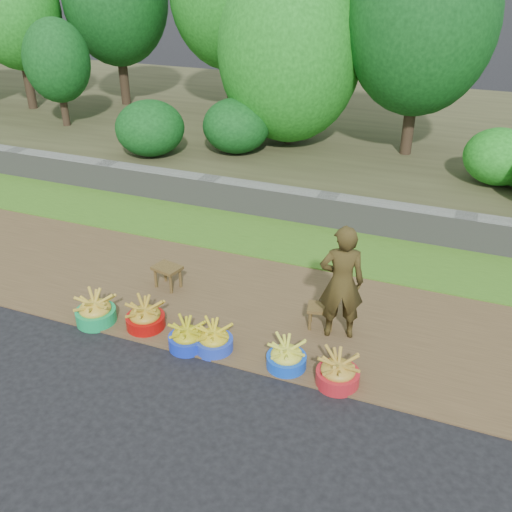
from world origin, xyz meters
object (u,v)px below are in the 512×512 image
at_px(basin_e, 287,357).
at_px(basin_a, 95,311).
at_px(stool_right, 321,311).
at_px(basin_c, 187,337).
at_px(basin_d, 214,339).
at_px(stool_left, 167,271).
at_px(basin_b, 145,317).
at_px(vendor_woman, 342,283).
at_px(basin_f, 338,372).

bearing_deg(basin_e, basin_a, -178.94).
relative_size(basin_e, stool_right, 1.17).
bearing_deg(stool_right, basin_c, -144.59).
bearing_deg(basin_d, stool_left, 139.43).
bearing_deg(basin_d, basin_b, 174.85).
relative_size(basin_c, basin_d, 0.99).
distance_m(basin_c, vendor_woman, 1.94).
height_order(basin_c, stool_right, basin_c).
height_order(basin_a, basin_f, basin_a).
relative_size(basin_b, basin_c, 1.09).
bearing_deg(basin_f, vendor_woman, 104.48).
xyz_separation_m(basin_d, basin_e, (0.90, 0.01, 0.00)).
relative_size(basin_f, stool_left, 1.13).
xyz_separation_m(basin_f, stool_right, (-0.47, 0.94, 0.10)).
bearing_deg(basin_a, stool_left, 67.49).
bearing_deg(stool_right, basin_f, -63.76).
relative_size(basin_b, basin_f, 1.02).
bearing_deg(basin_a, stool_right, 19.20).
xyz_separation_m(basin_c, basin_d, (0.32, 0.07, 0.00)).
bearing_deg(basin_b, basin_e, -2.37).
xyz_separation_m(basin_f, vendor_woman, (-0.23, 0.87, 0.60)).
distance_m(basin_b, vendor_woman, 2.47).
xyz_separation_m(basin_b, basin_f, (2.51, -0.13, -0.00)).
distance_m(basin_f, stool_right, 1.06).
bearing_deg(basin_f, basin_c, -179.10).
bearing_deg(basin_e, vendor_woman, 64.92).
height_order(basin_c, basin_e, basin_e).
relative_size(basin_a, stool_left, 1.20).
distance_m(basin_a, stool_right, 2.85).
xyz_separation_m(basin_d, vendor_woman, (1.29, 0.83, 0.60)).
bearing_deg(stool_right, basin_e, -99.18).
bearing_deg(basin_b, vendor_woman, 18.02).
relative_size(basin_a, basin_e, 1.11).
bearing_deg(stool_left, basin_b, -77.37).
bearing_deg(basin_e, basin_f, -4.95).
xyz_separation_m(basin_b, basin_e, (1.90, -0.08, -0.01)).
height_order(basin_d, vendor_woman, vendor_woman).
xyz_separation_m(basin_c, basin_e, (1.22, 0.08, 0.00)).
bearing_deg(basin_c, stool_left, 128.72).
relative_size(basin_c, vendor_woman, 0.30).
bearing_deg(basin_a, vendor_woman, 16.48).
xyz_separation_m(basin_a, basin_e, (2.55, 0.05, -0.02)).
bearing_deg(basin_d, basin_a, -178.74).
bearing_deg(basin_c, basin_d, 12.43).
distance_m(basin_b, stool_left, 0.97).
xyz_separation_m(basin_a, stool_right, (2.69, 0.94, 0.09)).
distance_m(basin_c, basin_d, 0.33).
xyz_separation_m(stool_left, stool_right, (2.25, -0.13, -0.02)).
bearing_deg(basin_b, basin_d, -5.15).
bearing_deg(vendor_woman, basin_c, 11.27).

